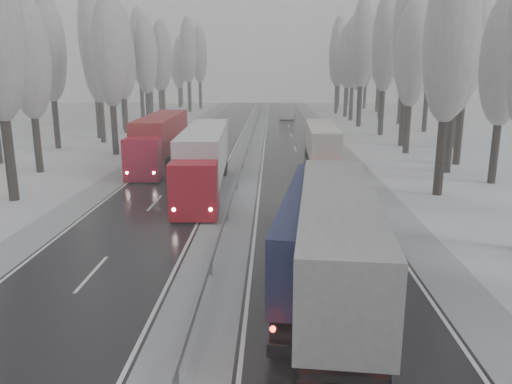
# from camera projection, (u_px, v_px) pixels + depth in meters

# --- Properties ---
(carriageway_right) EXTENTS (7.50, 200.00, 0.03)m
(carriageway_right) POSITION_uv_depth(u_px,v_px,m) (305.00, 184.00, 39.01)
(carriageway_right) COLOR black
(carriageway_right) RESTS_ON ground
(carriageway_left) EXTENTS (7.50, 200.00, 0.03)m
(carriageway_left) POSITION_uv_depth(u_px,v_px,m) (172.00, 183.00, 39.34)
(carriageway_left) COLOR black
(carriageway_left) RESTS_ON ground
(median_slush) EXTENTS (3.00, 200.00, 0.04)m
(median_slush) POSITION_uv_depth(u_px,v_px,m) (239.00, 184.00, 39.17)
(median_slush) COLOR #A1A4A9
(median_slush) RESTS_ON ground
(shoulder_right) EXTENTS (2.40, 200.00, 0.04)m
(shoulder_right) POSITION_uv_depth(u_px,v_px,m) (369.00, 185.00, 38.86)
(shoulder_right) COLOR #A1A4A9
(shoulder_right) RESTS_ON ground
(shoulder_left) EXTENTS (2.40, 200.00, 0.04)m
(shoulder_left) POSITION_uv_depth(u_px,v_px,m) (110.00, 183.00, 39.49)
(shoulder_left) COLOR #A1A4A9
(shoulder_left) RESTS_ON ground
(median_guardrail) EXTENTS (0.12, 200.00, 0.76)m
(median_guardrail) POSITION_uv_depth(u_px,v_px,m) (238.00, 177.00, 39.02)
(median_guardrail) COLOR slate
(median_guardrail) RESTS_ON ground
(tree_18) EXTENTS (3.60, 3.60, 16.58)m
(tree_18) POSITION_uv_depth(u_px,v_px,m) (451.00, 39.00, 33.30)
(tree_18) COLOR black
(tree_18) RESTS_ON ground
(tree_19) EXTENTS (3.60, 3.60, 14.57)m
(tree_19) POSITION_uv_depth(u_px,v_px,m) (505.00, 60.00, 37.32)
(tree_19) COLOR black
(tree_19) RESTS_ON ground
(tree_20) EXTENTS (3.60, 3.60, 15.71)m
(tree_20) POSITION_uv_depth(u_px,v_px,m) (457.00, 52.00, 41.22)
(tree_20) COLOR black
(tree_20) RESTS_ON ground
(tree_21) EXTENTS (3.60, 3.60, 18.62)m
(tree_21) POSITION_uv_depth(u_px,v_px,m) (468.00, 32.00, 44.59)
(tree_21) COLOR black
(tree_21) RESTS_ON ground
(tree_22) EXTENTS (3.60, 3.60, 15.86)m
(tree_22) POSITION_uv_depth(u_px,v_px,m) (412.00, 55.00, 51.36)
(tree_22) COLOR black
(tree_22) RESTS_ON ground
(tree_23) EXTENTS (3.60, 3.60, 13.55)m
(tree_23) POSITION_uv_depth(u_px,v_px,m) (459.00, 70.00, 55.39)
(tree_23) COLOR black
(tree_23) RESTS_ON ground
(tree_24) EXTENTS (3.60, 3.60, 20.49)m
(tree_24) POSITION_uv_depth(u_px,v_px,m) (409.00, 29.00, 55.89)
(tree_24) COLOR black
(tree_24) RESTS_ON ground
(tree_25) EXTENTS (3.60, 3.60, 19.44)m
(tree_25) POSITION_uv_depth(u_px,v_px,m) (458.00, 37.00, 59.71)
(tree_25) COLOR black
(tree_25) RESTS_ON ground
(tree_26) EXTENTS (3.60, 3.60, 18.78)m
(tree_26) POSITION_uv_depth(u_px,v_px,m) (385.00, 44.00, 66.11)
(tree_26) COLOR black
(tree_26) RESTS_ON ground
(tree_27) EXTENTS (3.60, 3.60, 17.62)m
(tree_27) POSITION_uv_depth(u_px,v_px,m) (430.00, 51.00, 69.94)
(tree_27) COLOR black
(tree_27) RESTS_ON ground
(tree_28) EXTENTS (3.60, 3.60, 19.62)m
(tree_28) POSITION_uv_depth(u_px,v_px,m) (362.00, 44.00, 76.39)
(tree_28) COLOR black
(tree_28) RESTS_ON ground
(tree_29) EXTENTS (3.60, 3.60, 18.11)m
(tree_29) POSITION_uv_depth(u_px,v_px,m) (404.00, 51.00, 80.27)
(tree_29) COLOR black
(tree_29) RESTS_ON ground
(tree_30) EXTENTS (3.60, 3.60, 17.86)m
(tree_30) POSITION_uv_depth(u_px,v_px,m) (353.00, 53.00, 86.12)
(tree_30) COLOR black
(tree_30) RESTS_ON ground
(tree_31) EXTENTS (3.60, 3.60, 18.58)m
(tree_31) POSITION_uv_depth(u_px,v_px,m) (383.00, 51.00, 89.70)
(tree_31) COLOR black
(tree_31) RESTS_ON ground
(tree_32) EXTENTS (3.60, 3.60, 17.33)m
(tree_32) POSITION_uv_depth(u_px,v_px,m) (347.00, 57.00, 93.48)
(tree_32) COLOR black
(tree_32) RESTS_ON ground
(tree_33) EXTENTS (3.60, 3.60, 14.33)m
(tree_33) POSITION_uv_depth(u_px,v_px,m) (360.00, 67.00, 97.72)
(tree_33) COLOR black
(tree_33) RESTS_ON ground
(tree_34) EXTENTS (3.60, 3.60, 17.63)m
(tree_34) POSITION_uv_depth(u_px,v_px,m) (338.00, 57.00, 100.36)
(tree_34) COLOR black
(tree_34) RESTS_ON ground
(tree_35) EXTENTS (3.60, 3.60, 18.25)m
(tree_35) POSITION_uv_depth(u_px,v_px,m) (380.00, 55.00, 103.86)
(tree_35) COLOR black
(tree_35) RESTS_ON ground
(tree_36) EXTENTS (3.60, 3.60, 20.23)m
(tree_36) POSITION_uv_depth(u_px,v_px,m) (338.00, 50.00, 109.49)
(tree_36) COLOR black
(tree_36) RESTS_ON ground
(tree_37) EXTENTS (3.60, 3.60, 16.37)m
(tree_37) POSITION_uv_depth(u_px,v_px,m) (366.00, 62.00, 113.74)
(tree_37) COLOR black
(tree_37) RESTS_ON ground
(tree_38) EXTENTS (3.60, 3.60, 17.97)m
(tree_38) POSITION_uv_depth(u_px,v_px,m) (340.00, 58.00, 120.03)
(tree_38) COLOR black
(tree_38) RESTS_ON ground
(tree_39) EXTENTS (3.60, 3.60, 16.19)m
(tree_39) POSITION_uv_depth(u_px,v_px,m) (349.00, 63.00, 124.10)
(tree_39) COLOR black
(tree_39) RESTS_ON ground
(tree_60) EXTENTS (3.60, 3.60, 14.84)m
(tree_60) POSITION_uv_depth(u_px,v_px,m) (29.00, 59.00, 41.53)
(tree_60) COLOR black
(tree_60) RESTS_ON ground
(tree_62) EXTENTS (3.60, 3.60, 16.04)m
(tree_62) POSITION_uv_depth(u_px,v_px,m) (109.00, 53.00, 50.48)
(tree_62) COLOR black
(tree_62) RESTS_ON ground
(tree_63) EXTENTS (3.60, 3.60, 16.88)m
(tree_63) POSITION_uv_depth(u_px,v_px,m) (49.00, 50.00, 54.48)
(tree_63) COLOR black
(tree_63) RESTS_ON ground
(tree_64) EXTENTS (3.60, 3.60, 15.42)m
(tree_64) POSITION_uv_depth(u_px,v_px,m) (98.00, 59.00, 59.44)
(tree_64) COLOR black
(tree_64) RESTS_ON ground
(tree_65) EXTENTS (3.60, 3.60, 19.48)m
(tree_65) POSITION_uv_depth(u_px,v_px,m) (93.00, 39.00, 62.76)
(tree_65) COLOR black
(tree_65) RESTS_ON ground
(tree_66) EXTENTS (3.60, 3.60, 15.23)m
(tree_66) POSITION_uv_depth(u_px,v_px,m) (122.00, 62.00, 68.81)
(tree_66) COLOR black
(tree_66) RESTS_ON ground
(tree_67) EXTENTS (3.60, 3.60, 17.09)m
(tree_67) POSITION_uv_depth(u_px,v_px,m) (120.00, 54.00, 72.46)
(tree_67) COLOR black
(tree_67) RESTS_ON ground
(tree_68) EXTENTS (3.60, 3.60, 16.65)m
(tree_68) POSITION_uv_depth(u_px,v_px,m) (145.00, 56.00, 75.11)
(tree_68) COLOR black
(tree_68) RESTS_ON ground
(tree_69) EXTENTS (3.60, 3.60, 19.35)m
(tree_69) POSITION_uv_depth(u_px,v_px,m) (121.00, 46.00, 78.74)
(tree_69) COLOR black
(tree_69) RESTS_ON ground
(tree_70) EXTENTS (3.60, 3.60, 17.09)m
(tree_70) POSITION_uv_depth(u_px,v_px,m) (161.00, 56.00, 84.82)
(tree_70) COLOR black
(tree_70) RESTS_ON ground
(tree_71) EXTENTS (3.60, 3.60, 19.61)m
(tree_71) POSITION_uv_depth(u_px,v_px,m) (139.00, 47.00, 88.48)
(tree_71) COLOR black
(tree_71) RESTS_ON ground
(tree_72) EXTENTS (3.60, 3.60, 15.11)m
(tree_72) POSITION_uv_depth(u_px,v_px,m) (159.00, 64.00, 94.28)
(tree_72) COLOR black
(tree_72) RESTS_ON ground
(tree_73) EXTENTS (3.60, 3.60, 17.22)m
(tree_73) POSITION_uv_depth(u_px,v_px,m) (148.00, 58.00, 97.93)
(tree_73) COLOR black
(tree_73) RESTS_ON ground
(tree_74) EXTENTS (3.60, 3.60, 19.68)m
(tree_74) POSITION_uv_depth(u_px,v_px,m) (188.00, 51.00, 103.94)
(tree_74) COLOR black
(tree_74) RESTS_ON ground
(tree_75) EXTENTS (3.60, 3.60, 18.60)m
(tree_75) POSITION_uv_depth(u_px,v_px,m) (149.00, 55.00, 108.28)
(tree_75) COLOR black
(tree_75) RESTS_ON ground
(tree_76) EXTENTS (3.60, 3.60, 18.55)m
(tree_76) POSITION_uv_depth(u_px,v_px,m) (199.00, 55.00, 113.20)
(tree_76) COLOR black
(tree_76) RESTS_ON ground
(tree_77) EXTENTS (3.60, 3.60, 14.32)m
(tree_77) POSITION_uv_depth(u_px,v_px,m) (178.00, 68.00, 117.90)
(tree_77) COLOR black
(tree_77) RESTS_ON ground
(tree_78) EXTENTS (3.60, 3.60, 19.55)m
(tree_78) POSITION_uv_depth(u_px,v_px,m) (189.00, 53.00, 119.56)
(tree_78) COLOR black
(tree_78) RESTS_ON ground
(tree_79) EXTENTS (3.60, 3.60, 17.07)m
(tree_79) POSITION_uv_depth(u_px,v_px,m) (180.00, 61.00, 123.90)
(tree_79) COLOR black
(tree_79) RESTS_ON ground
(truck_grey_tarp) EXTENTS (4.07, 16.90, 4.30)m
(truck_grey_tarp) POSITION_uv_depth(u_px,v_px,m) (336.00, 230.00, 19.85)
(truck_grey_tarp) COLOR #515156
(truck_grey_tarp) RESTS_ON ground
(truck_blue_box) EXTENTS (4.30, 15.23, 3.87)m
(truck_blue_box) POSITION_uv_depth(u_px,v_px,m) (316.00, 222.00, 21.73)
(truck_blue_box) COLOR #1B2744
(truck_blue_box) RESTS_ON ground
(truck_cream_box) EXTENTS (2.80, 15.31, 3.91)m
(truck_cream_box) POSITION_uv_depth(u_px,v_px,m) (321.00, 142.00, 46.08)
(truck_cream_box) COLOR #ACA598
(truck_cream_box) RESTS_ON ground
(box_truck_distant) EXTENTS (3.23, 8.53, 3.12)m
(box_truck_distant) POSITION_uv_depth(u_px,v_px,m) (288.00, 110.00, 91.84)
(box_truck_distant) COLOR #B9BBC0
(box_truck_distant) RESTS_ON ground
(truck_red_white) EXTENTS (3.60, 17.85, 4.55)m
(truck_red_white) POSITION_uv_depth(u_px,v_px,m) (204.00, 156.00, 36.03)
(truck_red_white) COLOR #AC0918
(truck_red_white) RESTS_ON ground
(truck_red_red) EXTENTS (3.24, 17.83, 4.55)m
(truck_red_red) POSITION_uv_depth(u_px,v_px,m) (160.00, 137.00, 46.25)
(truck_red_red) COLOR #A20921
(truck_red_red) RESTS_ON ground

